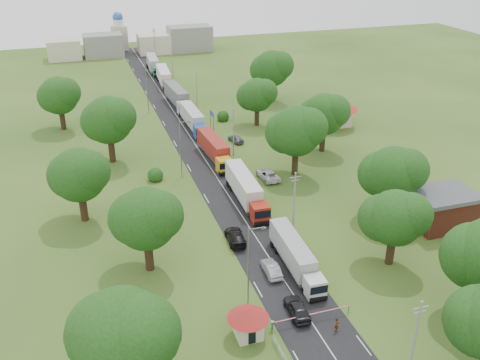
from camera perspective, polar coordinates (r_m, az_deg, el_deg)
name	(u,v)px	position (r m, az deg, el deg)	size (l,w,h in m)	color
ground	(240,213)	(79.36, 0.01, -3.55)	(260.00, 260.00, 0.00)	#2D511B
road	(206,161)	(96.58, -3.64, 2.02)	(8.00, 200.00, 0.04)	black
boom_barrier	(300,317)	(59.25, 6.39, -14.37)	(9.22, 0.35, 1.18)	slate
guard_booth	(248,319)	(56.72, 0.87, -14.65)	(4.40, 4.40, 3.45)	beige
info_sign	(212,116)	(110.21, -3.03, 6.80)	(0.12, 3.10, 4.10)	slate
pole_0	(415,339)	(53.30, 18.17, -15.83)	(1.60, 0.24, 9.00)	gray
pole_1	(294,201)	(73.11, 5.81, -2.26)	(1.60, 0.24, 9.00)	gray
pole_2	(233,132)	(97.05, -0.71, 5.19)	(1.60, 0.24, 9.00)	gray
pole_3	(197,90)	(122.72, -4.64, 9.59)	(1.60, 0.24, 9.00)	gray
pole_4	(172,62)	(149.23, -7.25, 12.42)	(1.60, 0.24, 9.00)	gray
pole_5	(155,42)	(176.20, -9.10, 14.38)	(1.60, 0.24, 9.00)	gray
lamp_0	(250,262)	(58.88, 1.04, -8.76)	(2.03, 0.22, 10.00)	slate
lamp_1	(181,146)	(88.85, -6.27, 3.62)	(2.03, 0.22, 10.00)	slate
lamp_2	(148,89)	(121.53, -9.81, 9.55)	(2.03, 0.22, 10.00)	slate
tree_2	(395,217)	(67.72, 16.16, -3.84)	(8.00, 8.00, 10.10)	#382616
tree_3	(393,173)	(77.86, 15.98, 0.74)	(8.80, 8.80, 11.07)	#382616
tree_4	(296,131)	(88.91, 6.00, 5.24)	(9.60, 9.60, 12.05)	#382616
tree_5	(324,114)	(99.59, 8.94, 6.97)	(8.80, 8.80, 11.07)	#382616
tree_6	(257,95)	(111.99, 1.81, 9.07)	(8.00, 8.00, 10.10)	#382616
tree_7	(272,68)	(128.26, 3.40, 11.81)	(9.60, 9.60, 12.05)	#382616
tree_9	(122,335)	(47.59, -12.46, -15.80)	(9.60, 9.60, 12.05)	#382616
tree_10	(145,218)	(64.63, -10.06, -4.02)	(8.80, 8.80, 11.07)	#382616
tree_11	(79,174)	(77.72, -16.85, 0.57)	(8.80, 8.80, 11.07)	#382616
tree_12	(108,120)	(96.26, -13.88, 6.25)	(9.60, 9.60, 12.05)	#382616
tree_13	(59,95)	(115.41, -18.76, 8.55)	(8.80, 8.80, 11.07)	#382616
house_brick	(442,209)	(80.27, 20.78, -2.88)	(8.60, 6.60, 5.20)	maroon
house_cream	(333,109)	(114.21, 9.84, 7.49)	(10.08, 10.08, 5.80)	beige
distant_town	(137,43)	(180.63, -10.89, 14.13)	(52.00, 8.00, 8.00)	gray
church	(119,34)	(187.59, -12.76, 14.99)	(5.00, 5.00, 12.30)	beige
truck_0	(295,255)	(66.68, 5.88, -8.01)	(2.75, 13.54, 3.74)	silver
truck_1	(246,189)	(81.33, 0.59, -1.00)	(2.99, 15.15, 4.19)	maroon
truck_2	(214,149)	(96.34, -2.75, 3.36)	(3.17, 14.46, 3.99)	gold
truck_3	(193,119)	(111.66, -5.04, 6.51)	(2.68, 14.42, 3.99)	#1C4EAD
truck_4	(177,97)	(126.29, -6.71, 8.83)	(3.48, 15.66, 4.32)	#B3B3B3
truck_5	(164,77)	(143.36, -8.07, 10.80)	(3.40, 15.23, 4.21)	#BD381D
truck_6	(153,64)	(158.08, -9.24, 12.11)	(3.29, 14.65, 4.05)	#2B7247
car_lane_front	(297,309)	(60.46, 6.12, -13.48)	(1.94, 4.81, 1.64)	black
car_lane_mid	(271,269)	(66.31, 3.36, -9.43)	(1.54, 4.42, 1.46)	#A0A3A8
car_lane_rear	(235,237)	(72.25, -0.50, -6.05)	(2.21, 5.44, 1.58)	black
car_verge_near	(268,175)	(89.44, 2.99, 0.56)	(2.61, 5.67, 1.58)	white
car_verge_far	(236,139)	(104.64, -0.45, 4.44)	(1.68, 4.18, 1.42)	slate
pedestrian_near	(337,325)	(59.01, 10.29, -15.01)	(0.58, 0.38, 1.58)	gray
pedestrian_booth	(254,328)	(57.80, 1.52, -15.47)	(0.82, 0.64, 1.69)	gray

